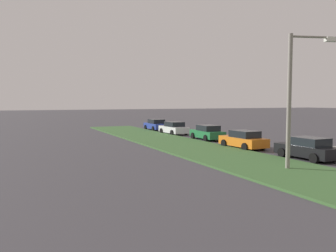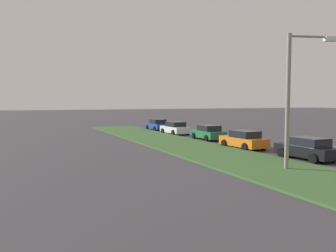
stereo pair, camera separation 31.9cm
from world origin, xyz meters
name	(u,v)px [view 1 (the left image)]	position (x,y,z in m)	size (l,w,h in m)	color
grass_median	(224,156)	(10.00, 6.22, 0.06)	(60.00, 6.00, 0.12)	#3D6633
parked_car_black	(308,149)	(6.79, 1.82, 0.72)	(4.34, 2.10, 1.47)	black
parked_car_orange	(243,140)	(12.88, 2.46, 0.72)	(4.37, 2.15, 1.47)	orange
parked_car_green	(207,133)	(19.59, 1.83, 0.72)	(4.36, 2.13, 1.47)	#1E6B38
parked_car_white	(174,128)	(26.16, 2.42, 0.72)	(4.38, 2.18, 1.47)	silver
parked_car_blue	(156,125)	(32.32, 2.12, 0.72)	(4.31, 2.04, 1.47)	#23389E
streetlight	(295,91)	(4.45, 5.36, 4.39)	(1.06, 2.81, 7.50)	gray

